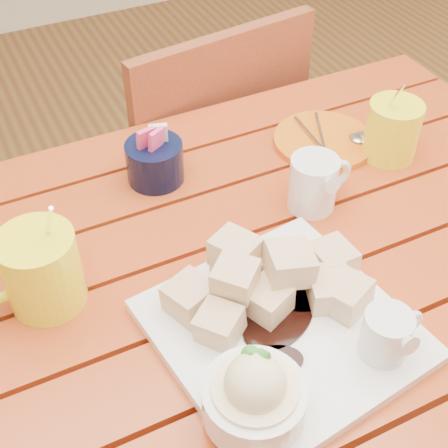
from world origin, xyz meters
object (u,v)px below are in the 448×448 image
coffee_mug_right (393,129)px  orange_saucer (324,140)px  dessert_plate (278,331)px  coffee_mug_left (39,270)px  table (237,318)px  chair_far (199,169)px

coffee_mug_right → orange_saucer: 0.12m
dessert_plate → coffee_mug_left: (-0.23, 0.20, 0.02)m
table → orange_saucer: (0.27, 0.20, 0.11)m
dessert_plate → coffee_mug_right: coffee_mug_right is taller
chair_far → dessert_plate: bearing=65.9°
orange_saucer → chair_far: chair_far is taller
dessert_plate → coffee_mug_right: bearing=35.7°
coffee_mug_left → table: bearing=-12.0°
coffee_mug_left → chair_far: bearing=50.3°
dessert_plate → orange_saucer: size_ratio=1.88×
coffee_mug_right → chair_far: coffee_mug_right is taller
coffee_mug_right → chair_far: 0.55m
dessert_plate → coffee_mug_left: coffee_mug_left is taller
dessert_plate → orange_saucer: dessert_plate is taller
table → orange_saucer: size_ratio=6.92×
dessert_plate → chair_far: 0.77m
coffee_mug_left → chair_far: (0.43, 0.48, -0.32)m
dessert_plate → coffee_mug_right: size_ratio=2.20×
table → dessert_plate: dessert_plate is taller
dessert_plate → orange_saucer: 0.45m
table → coffee_mug_left: 0.31m
table → dessert_plate: (-0.02, -0.14, 0.14)m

